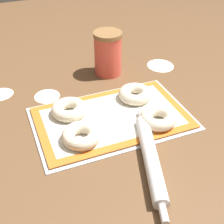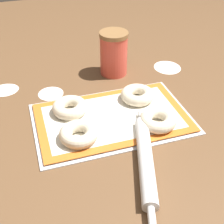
{
  "view_description": "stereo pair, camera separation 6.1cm",
  "coord_description": "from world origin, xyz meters",
  "px_view_note": "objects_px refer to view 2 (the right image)",
  "views": [
    {
      "loc": [
        -0.32,
        -0.77,
        0.64
      ],
      "look_at": [
        -0.01,
        -0.01,
        0.03
      ],
      "focal_mm": 50.0,
      "sensor_mm": 36.0,
      "label": 1
    },
    {
      "loc": [
        -0.26,
        -0.79,
        0.64
      ],
      "look_at": [
        -0.01,
        -0.01,
        0.03
      ],
      "focal_mm": 50.0,
      "sensor_mm": 36.0,
      "label": 2
    }
  ],
  "objects_px": {
    "bagel_back_right": "(137,95)",
    "bagel_back_left": "(70,107)",
    "flour_canister": "(114,53)",
    "rolling_pin": "(145,159)",
    "bagel_front_right": "(158,120)",
    "baking_tray": "(112,118)",
    "bagel_front_left": "(79,134)"
  },
  "relations": [
    {
      "from": "rolling_pin",
      "to": "bagel_back_right",
      "type": "bearing_deg",
      "value": 72.91
    },
    {
      "from": "bagel_front_left",
      "to": "rolling_pin",
      "type": "bearing_deg",
      "value": -43.51
    },
    {
      "from": "bagel_front_left",
      "to": "bagel_front_right",
      "type": "bearing_deg",
      "value": -2.4
    },
    {
      "from": "bagel_back_right",
      "to": "flour_canister",
      "type": "bearing_deg",
      "value": 93.8
    },
    {
      "from": "bagel_front_right",
      "to": "flour_canister",
      "type": "relative_size",
      "value": 0.67
    },
    {
      "from": "baking_tray",
      "to": "bagel_front_left",
      "type": "bearing_deg",
      "value": -150.04
    },
    {
      "from": "bagel_front_right",
      "to": "bagel_back_right",
      "type": "relative_size",
      "value": 1.0
    },
    {
      "from": "baking_tray",
      "to": "bagel_front_left",
      "type": "xyz_separation_m",
      "value": [
        -0.13,
        -0.07,
        0.03
      ]
    },
    {
      "from": "bagel_front_left",
      "to": "flour_canister",
      "type": "bearing_deg",
      "value": 58.2
    },
    {
      "from": "bagel_front_right",
      "to": "flour_canister",
      "type": "bearing_deg",
      "value": 93.67
    },
    {
      "from": "bagel_front_left",
      "to": "bagel_back_left",
      "type": "distance_m",
      "value": 0.14
    },
    {
      "from": "bagel_front_left",
      "to": "flour_canister",
      "type": "distance_m",
      "value": 0.44
    },
    {
      "from": "bagel_front_right",
      "to": "bagel_back_right",
      "type": "height_order",
      "value": "same"
    },
    {
      "from": "bagel_back_right",
      "to": "bagel_back_left",
      "type": "bearing_deg",
      "value": -179.63
    },
    {
      "from": "bagel_front_right",
      "to": "baking_tray",
      "type": "bearing_deg",
      "value": 146.02
    },
    {
      "from": "bagel_front_right",
      "to": "bagel_back_left",
      "type": "xyz_separation_m",
      "value": [
        -0.25,
        0.15,
        0.0
      ]
    },
    {
      "from": "baking_tray",
      "to": "bagel_back_left",
      "type": "distance_m",
      "value": 0.15
    },
    {
      "from": "baking_tray",
      "to": "rolling_pin",
      "type": "relative_size",
      "value": 1.26
    },
    {
      "from": "bagel_front_right",
      "to": "bagel_back_left",
      "type": "height_order",
      "value": "same"
    },
    {
      "from": "flour_canister",
      "to": "rolling_pin",
      "type": "distance_m",
      "value": 0.53
    },
    {
      "from": "rolling_pin",
      "to": "bagel_back_left",
      "type": "bearing_deg",
      "value": 118.02
    },
    {
      "from": "bagel_back_right",
      "to": "flour_canister",
      "type": "relative_size",
      "value": 0.67
    },
    {
      "from": "bagel_front_left",
      "to": "bagel_back_right",
      "type": "xyz_separation_m",
      "value": [
        0.25,
        0.14,
        0.0
      ]
    },
    {
      "from": "bagel_front_right",
      "to": "rolling_pin",
      "type": "height_order",
      "value": "bagel_front_right"
    },
    {
      "from": "bagel_back_right",
      "to": "bagel_front_right",
      "type": "bearing_deg",
      "value": -86.51
    },
    {
      "from": "bagel_front_left",
      "to": "rolling_pin",
      "type": "xyz_separation_m",
      "value": [
        0.16,
        -0.15,
        -0.01
      ]
    },
    {
      "from": "bagel_front_left",
      "to": "bagel_back_right",
      "type": "bearing_deg",
      "value": 30.28
    },
    {
      "from": "bagel_back_left",
      "to": "flour_canister",
      "type": "xyz_separation_m",
      "value": [
        0.23,
        0.23,
        0.06
      ]
    },
    {
      "from": "baking_tray",
      "to": "bagel_front_left",
      "type": "height_order",
      "value": "bagel_front_left"
    },
    {
      "from": "baking_tray",
      "to": "bagel_front_right",
      "type": "relative_size",
      "value": 4.35
    },
    {
      "from": "bagel_back_left",
      "to": "flour_canister",
      "type": "distance_m",
      "value": 0.33
    },
    {
      "from": "bagel_back_left",
      "to": "rolling_pin",
      "type": "height_order",
      "value": "bagel_back_left"
    }
  ]
}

